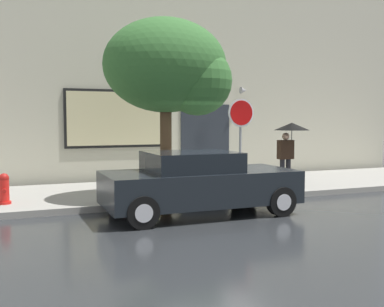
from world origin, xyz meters
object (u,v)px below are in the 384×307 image
street_tree (172,69)px  pedestrian_with_umbrella (290,135)px  stop_sign (241,126)px  fire_hydrant (4,189)px  parked_car (198,183)px

street_tree → pedestrian_with_umbrella: bearing=7.7°
street_tree → stop_sign: (2.01, 0.16, -1.41)m
fire_hydrant → stop_sign: bearing=-2.9°
pedestrian_with_umbrella → street_tree: 4.20m
parked_car → fire_hydrant: size_ratio=5.93×
stop_sign → pedestrian_with_umbrella: bearing=11.3°
fire_hydrant → street_tree: size_ratio=0.16×
parked_car → street_tree: street_tree is taller
fire_hydrant → stop_sign: stop_sign is taller
fire_hydrant → stop_sign: (5.92, -0.30, 1.41)m
street_tree → fire_hydrant: bearing=173.3°
parked_car → stop_sign: 2.92m
parked_car → pedestrian_with_umbrella: size_ratio=2.28×
pedestrian_with_umbrella → stop_sign: 1.86m
street_tree → stop_sign: size_ratio=1.78×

